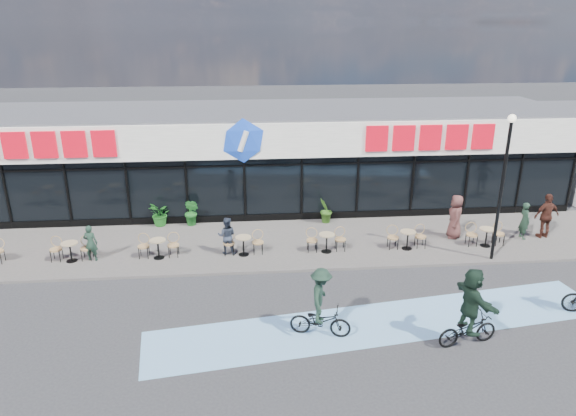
% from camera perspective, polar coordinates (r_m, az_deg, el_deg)
% --- Properties ---
extents(ground, '(120.00, 120.00, 0.00)m').
position_cam_1_polar(ground, '(16.72, -4.48, -10.50)').
color(ground, '#28282B').
rests_on(ground, ground).
extents(sidewalk, '(44.00, 5.00, 0.10)m').
position_cam_1_polar(sidewalk, '(20.70, -4.65, -4.07)').
color(sidewalk, '#56504C').
rests_on(sidewalk, ground).
extents(bike_lane, '(14.17, 4.13, 0.01)m').
position_cam_1_polar(bike_lane, '(15.94, 10.48, -12.43)').
color(bike_lane, '#699CC8').
rests_on(bike_lane, ground).
extents(building, '(30.60, 6.57, 4.75)m').
position_cam_1_polar(building, '(25.11, -4.92, 5.77)').
color(building, black).
rests_on(building, ground).
extents(lamp_post, '(0.28, 0.28, 5.41)m').
position_cam_1_polar(lamp_post, '(19.73, 22.81, 3.21)').
color(lamp_post, black).
rests_on(lamp_post, sidewalk).
extents(bistro_set_2, '(1.54, 0.62, 0.90)m').
position_cam_1_polar(bistro_set_2, '(20.67, -22.96, -4.20)').
color(bistro_set_2, tan).
rests_on(bistro_set_2, sidewalk).
extents(bistro_set_3, '(1.54, 0.62, 0.90)m').
position_cam_1_polar(bistro_set_3, '(19.90, -14.20, -4.09)').
color(bistro_set_3, tan).
rests_on(bistro_set_3, sidewalk).
extents(bistro_set_4, '(1.54, 0.62, 0.90)m').
position_cam_1_polar(bistro_set_4, '(19.62, -4.97, -3.87)').
color(bistro_set_4, tan).
rests_on(bistro_set_4, sidewalk).
extents(bistro_set_5, '(1.54, 0.62, 0.90)m').
position_cam_1_polar(bistro_set_5, '(19.85, 4.27, -3.56)').
color(bistro_set_5, tan).
rests_on(bistro_set_5, sidewalk).
extents(bistro_set_6, '(1.54, 0.62, 0.90)m').
position_cam_1_polar(bistro_set_6, '(20.58, 13.07, -3.17)').
color(bistro_set_6, tan).
rests_on(bistro_set_6, sidewalk).
extents(bistro_set_7, '(1.54, 0.62, 0.90)m').
position_cam_1_polar(bistro_set_7, '(21.76, 21.09, -2.75)').
color(bistro_set_7, tan).
rests_on(bistro_set_7, sidewalk).
extents(potted_plant_left, '(1.24, 1.27, 1.07)m').
position_cam_1_polar(potted_plant_left, '(22.87, -13.99, -0.66)').
color(potted_plant_left, '#1D661D').
rests_on(potted_plant_left, sidewalk).
extents(potted_plant_mid, '(0.85, 0.84, 1.21)m').
position_cam_1_polar(potted_plant_mid, '(22.60, -10.64, -0.47)').
color(potted_plant_mid, '#1D6722').
rests_on(potted_plant_mid, sidewalk).
extents(potted_plant_right, '(0.72, 0.79, 1.16)m').
position_cam_1_polar(potted_plant_right, '(22.55, 4.21, -0.28)').
color(potted_plant_right, '#33601B').
rests_on(potted_plant_right, sidewalk).
extents(patron_left, '(0.54, 0.39, 1.39)m').
position_cam_1_polar(patron_left, '(20.29, -21.08, -3.65)').
color(patron_left, '#1C3225').
rests_on(patron_left, sidewalk).
extents(patron_right, '(0.78, 0.65, 1.46)m').
position_cam_1_polar(patron_right, '(19.62, -6.81, -3.07)').
color(patron_right, '#272E3D').
rests_on(patron_right, sidewalk).
extents(pedestrian_a, '(0.79, 1.01, 1.83)m').
position_cam_1_polar(pedestrian_a, '(21.94, 18.11, -0.91)').
color(pedestrian_a, '#4C2A27').
rests_on(pedestrian_a, sidewalk).
extents(pedestrian_b, '(0.38, 0.57, 1.54)m').
position_cam_1_polar(pedestrian_b, '(22.95, 24.79, -1.27)').
color(pedestrian_b, '#1A2F21').
rests_on(pedestrian_b, sidewalk).
extents(pedestrian_c, '(1.15, 0.61, 1.88)m').
position_cam_1_polar(pedestrian_c, '(23.36, 26.79, -0.78)').
color(pedestrian_c, '#401F17').
rests_on(pedestrian_c, sidewalk).
extents(cyclist_a, '(1.85, 1.81, 2.32)m').
position_cam_1_polar(cyclist_a, '(15.07, 19.58, -10.74)').
color(cyclist_a, black).
rests_on(cyclist_a, ground).
extents(cyclist_c, '(1.85, 1.19, 2.10)m').
position_cam_1_polar(cyclist_c, '(14.73, 3.64, -11.02)').
color(cyclist_c, black).
rests_on(cyclist_c, ground).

